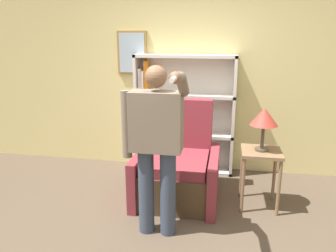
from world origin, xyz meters
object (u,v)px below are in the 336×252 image
object	(u,v)px
table_lamp	(264,118)
person_standing	(156,141)
bookcase	(178,115)
side_table	(261,161)
armchair	(178,169)

from	to	relation	value
table_lamp	person_standing	bearing A→B (deg)	-144.57
bookcase	table_lamp	xyz separation A→B (m)	(1.06, -0.90, 0.22)
bookcase	side_table	bearing A→B (deg)	-40.20
side_table	armchair	bearing A→B (deg)	175.88
side_table	table_lamp	xyz separation A→B (m)	(-0.00, -0.00, 0.49)
side_table	table_lamp	size ratio (longest dim) A/B	1.40
side_table	table_lamp	bearing A→B (deg)	-135.00
bookcase	table_lamp	size ratio (longest dim) A/B	3.44
table_lamp	side_table	bearing A→B (deg)	45.00
person_standing	side_table	xyz separation A→B (m)	(1.02, 0.73, -0.40)
side_table	table_lamp	world-z (taller)	table_lamp
person_standing	table_lamp	size ratio (longest dim) A/B	3.43
bookcase	side_table	distance (m)	1.42
armchair	side_table	world-z (taller)	armchair
person_standing	side_table	size ratio (longest dim) A/B	2.45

